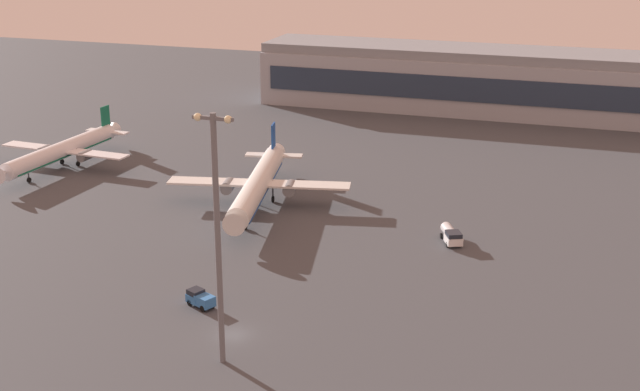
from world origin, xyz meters
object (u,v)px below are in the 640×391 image
at_px(airplane_mid_apron, 258,184).
at_px(apron_light_east, 217,228).
at_px(airplane_near_gate, 63,150).
at_px(fuel_truck, 451,235).
at_px(cargo_loader, 200,298).

height_order(airplane_mid_apron, apron_light_east, apron_light_east).
bearing_deg(airplane_near_gate, airplane_mid_apron, 172.01).
relative_size(fuel_truck, cargo_loader, 1.44).
bearing_deg(airplane_mid_apron, apron_light_east, 95.82).
bearing_deg(cargo_loader, fuel_truck, -15.21).
bearing_deg(airplane_mid_apron, airplane_near_gate, -23.31).
bearing_deg(airplane_near_gate, apron_light_east, 138.96).
bearing_deg(fuel_truck, airplane_near_gate, -36.40).
xyz_separation_m(airplane_mid_apron, apron_light_east, (17.25, -53.49, 12.89)).
xyz_separation_m(airplane_near_gate, cargo_loader, (55.40, -50.26, -2.49)).
xyz_separation_m(fuel_truck, cargo_loader, (-27.97, -33.73, -0.19)).
relative_size(airplane_near_gate, cargo_loader, 8.26).
xyz_separation_m(airplane_near_gate, apron_light_east, (64.42, -62.88, 13.35)).
height_order(airplane_mid_apron, cargo_loader, airplane_mid_apron).
distance_m(airplane_mid_apron, cargo_loader, 41.80).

